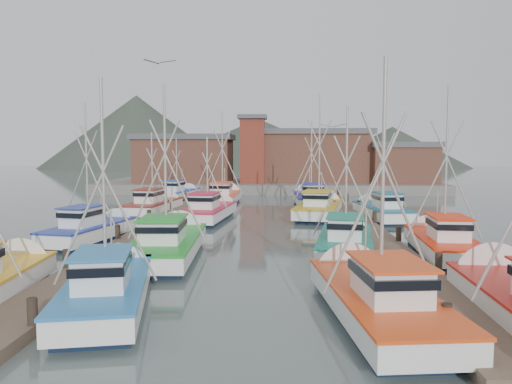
{
  "coord_description": "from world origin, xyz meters",
  "views": [
    {
      "loc": [
        1.2,
        -29.99,
        5.58
      ],
      "look_at": [
        -0.29,
        4.01,
        2.6
      ],
      "focal_mm": 35.0,
      "sensor_mm": 36.0,
      "label": 1
    }
  ],
  "objects_px": {
    "boat_1": "(373,297)",
    "boat_8": "(210,211)",
    "boat_0": "(109,288)",
    "boat_12": "(224,197)",
    "lookout_tower": "(253,149)",
    "boat_4": "(169,243)"
  },
  "relations": [
    {
      "from": "boat_1",
      "to": "boat_12",
      "type": "xyz_separation_m",
      "value": [
        -8.7,
        34.08,
        0.0
      ]
    },
    {
      "from": "boat_0",
      "to": "boat_4",
      "type": "xyz_separation_m",
      "value": [
        0.31,
        8.29,
        0.0
      ]
    },
    {
      "from": "boat_1",
      "to": "lookout_tower",
      "type": "bearing_deg",
      "value": 91.24
    },
    {
      "from": "boat_4",
      "to": "boat_8",
      "type": "height_order",
      "value": "boat_4"
    },
    {
      "from": "boat_0",
      "to": "boat_8",
      "type": "height_order",
      "value": "boat_0"
    },
    {
      "from": "boat_12",
      "to": "lookout_tower",
      "type": "bearing_deg",
      "value": 80.68
    },
    {
      "from": "lookout_tower",
      "to": "boat_12",
      "type": "distance_m",
      "value": 13.74
    },
    {
      "from": "boat_8",
      "to": "boat_0",
      "type": "bearing_deg",
      "value": -85.54
    },
    {
      "from": "boat_1",
      "to": "boat_8",
      "type": "distance_m",
      "value": 23.91
    },
    {
      "from": "lookout_tower",
      "to": "boat_12",
      "type": "bearing_deg",
      "value": -100.42
    },
    {
      "from": "boat_0",
      "to": "boat_12",
      "type": "bearing_deg",
      "value": 78.07
    },
    {
      "from": "boat_1",
      "to": "boat_8",
      "type": "bearing_deg",
      "value": 104.28
    },
    {
      "from": "boat_12",
      "to": "boat_1",
      "type": "bearing_deg",
      "value": -74.58
    },
    {
      "from": "lookout_tower",
      "to": "boat_0",
      "type": "relative_size",
      "value": 0.98
    },
    {
      "from": "lookout_tower",
      "to": "boat_0",
      "type": "xyz_separation_m",
      "value": [
        -2.72,
        -46.05,
        -4.87
      ]
    },
    {
      "from": "boat_1",
      "to": "boat_0",
      "type": "bearing_deg",
      "value": 169.33
    },
    {
      "from": "boat_1",
      "to": "boat_8",
      "type": "xyz_separation_m",
      "value": [
        -8.5,
        22.35,
        -0.01
      ]
    },
    {
      "from": "boat_0",
      "to": "boat_4",
      "type": "relative_size",
      "value": 0.87
    },
    {
      "from": "lookout_tower",
      "to": "boat_8",
      "type": "relative_size",
      "value": 0.89
    },
    {
      "from": "lookout_tower",
      "to": "boat_12",
      "type": "xyz_separation_m",
      "value": [
        -2.32,
        -12.64,
        -4.87
      ]
    },
    {
      "from": "boat_0",
      "to": "boat_4",
      "type": "bearing_deg",
      "value": 76.6
    },
    {
      "from": "boat_1",
      "to": "boat_4",
      "type": "bearing_deg",
      "value": 127.95
    }
  ]
}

